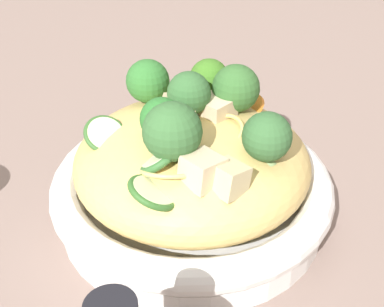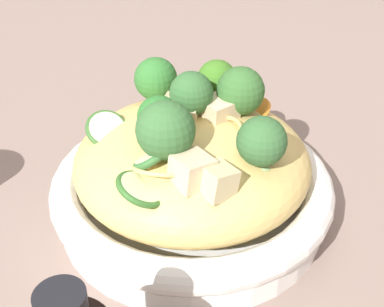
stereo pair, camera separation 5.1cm
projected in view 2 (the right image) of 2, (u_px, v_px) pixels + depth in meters
ground_plane at (192, 214)px, 0.56m from camera, size 3.00×3.00×0.00m
serving_bowl at (192, 193)px, 0.54m from camera, size 0.28×0.28×0.06m
noodle_heap at (192, 161)px, 0.52m from camera, size 0.23×0.23×0.10m
broccoli_florets at (198, 105)px, 0.49m from camera, size 0.21×0.16×0.07m
carrot_coins at (216, 109)px, 0.52m from camera, size 0.08×0.13×0.03m
zucchini_slices at (146, 162)px, 0.46m from camera, size 0.15×0.09×0.04m
chicken_chunks at (203, 139)px, 0.47m from camera, size 0.13×0.10×0.04m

